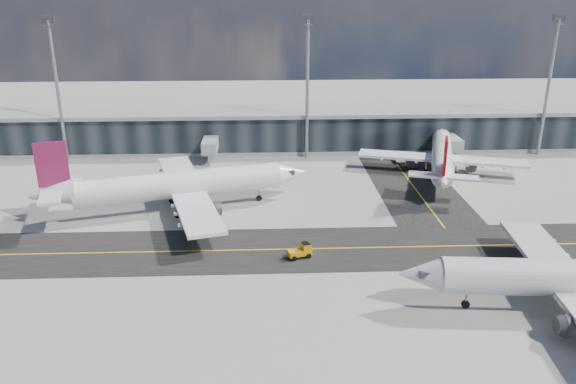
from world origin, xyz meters
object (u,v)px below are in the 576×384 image
airliner_af (176,185)px  service_van (399,158)px  airliner_redtail (442,156)px  baggage_tug (301,251)px

airliner_af → service_van: size_ratio=9.32×
airliner_redtail → service_van: (-5.97, 8.82, -3.03)m
airliner_af → airliner_redtail: 50.57m
baggage_tug → service_van: bearing=133.2°
service_van → airliner_af: bearing=-148.9°
airliner_af → service_van: (41.97, 24.90, -3.62)m
airliner_af → baggage_tug: 26.05m
baggage_tug → airliner_redtail: bearing=120.9°
airliner_af → service_van: airliner_af is taller
baggage_tug → service_van: baggage_tug is taller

